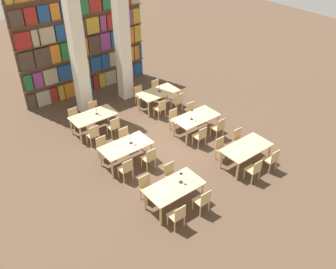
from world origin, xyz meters
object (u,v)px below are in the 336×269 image
(desk_lamp_2, at_px, (192,112))
(reading_table_3, at_px, (196,119))
(desk_lamp_1, at_px, (131,136))
(chair_12, at_px, (200,136))
(chair_6, at_px, (271,159))
(desk_lamp_4, at_px, (160,85))
(desk_lamp_0, at_px, (181,175))
(chair_20, at_px, (160,108))
(chair_1, at_px, (147,187))
(chair_0, at_px, (177,215))
(reading_table_0, at_px, (174,188))
(chair_15, at_px, (193,112))
(chair_8, at_px, (126,168))
(chair_19, at_px, (95,111))
(reading_table_5, at_px, (158,94))
(chair_23, at_px, (157,89))
(chair_9, at_px, (103,147))
(reading_table_1, at_px, (246,149))
(chair_5, at_px, (222,148))
(pillar_left, at_px, (77,46))
(chair_18, at_px, (114,126))
(chair_4, at_px, (254,170))
(chair_11, at_px, (125,138))
(chair_17, at_px, (75,118))
(chair_2, at_px, (203,200))
(chair_3, at_px, (171,175))
(chair_13, at_px, (175,119))
(reading_table_4, at_px, (94,117))
(chair_14, at_px, (218,127))
(chair_22, at_px, (178,101))
(chair_16, at_px, (93,134))
(chair_10, at_px, (149,158))
(desk_lamp_3, at_px, (96,108))

(desk_lamp_2, bearing_deg, reading_table_3, 7.28)
(desk_lamp_1, relative_size, chair_12, 0.55)
(chair_6, xyz_separation_m, desk_lamp_4, (-0.35, 6.00, 0.60))
(desk_lamp_0, height_order, chair_20, desk_lamp_0)
(chair_6, xyz_separation_m, chair_20, (-0.90, 5.22, 0.00))
(chair_1, bearing_deg, chair_0, 90.00)
(reading_table_0, bearing_deg, chair_12, 33.75)
(chair_0, height_order, chair_15, same)
(chair_8, distance_m, chair_19, 4.18)
(reading_table_5, relative_size, chair_23, 2.10)
(chair_9, height_order, desk_lamp_1, desk_lamp_1)
(chair_0, bearing_deg, chair_1, 90.00)
(chair_15, bearing_deg, reading_table_1, 82.15)
(chair_5, height_order, desk_lamp_4, desk_lamp_4)
(pillar_left, bearing_deg, chair_19, -93.27)
(chair_19, xyz_separation_m, reading_table_5, (2.78, -0.76, 0.22))
(chair_18, xyz_separation_m, chair_20, (2.32, 0.00, 0.00))
(chair_4, xyz_separation_m, chair_11, (-2.39, 4.24, 0.00))
(chair_17, height_order, chair_23, same)
(chair_4, bearing_deg, desk_lamp_4, 84.69)
(chair_2, bearing_deg, chair_3, 90.00)
(desk_lamp_0, xyz_separation_m, chair_18, (0.26, 4.45, -0.58))
(chair_12, distance_m, chair_13, 1.53)
(reading_table_4, bearing_deg, chair_3, -84.90)
(desk_lamp_2, bearing_deg, chair_5, -93.66)
(reading_table_1, height_order, chair_6, chair_6)
(chair_0, distance_m, desk_lamp_1, 3.61)
(chair_1, distance_m, chair_19, 5.33)
(chair_14, bearing_deg, reading_table_1, -104.19)
(reading_table_0, bearing_deg, chair_22, 49.59)
(chair_5, xyz_separation_m, chair_15, (0.89, 2.61, 0.00))
(chair_2, distance_m, reading_table_5, 6.64)
(chair_16, bearing_deg, chair_19, 59.20)
(chair_15, distance_m, desk_lamp_2, 1.28)
(chair_12, relative_size, chair_18, 1.00)
(chair_3, height_order, chair_23, same)
(chair_9, relative_size, chair_22, 1.00)
(pillar_left, xyz_separation_m, chair_12, (2.19, -5.14, -2.53))
(chair_2, bearing_deg, desk_lamp_2, 53.70)
(chair_5, relative_size, chair_9, 1.00)
(reading_table_1, height_order, desk_lamp_1, desk_lamp_1)
(reading_table_0, bearing_deg, chair_23, 57.64)
(chair_4, height_order, chair_18, same)
(chair_19, bearing_deg, chair_10, 88.91)
(reading_table_0, xyz_separation_m, chair_3, (0.50, 0.77, -0.22))
(chair_5, bearing_deg, desk_lamp_3, -59.75)
(chair_5, relative_size, reading_table_3, 0.48)
(chair_2, bearing_deg, desk_lamp_3, 92.31)
(chair_3, distance_m, chair_8, 1.55)
(chair_5, relative_size, chair_13, 1.00)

